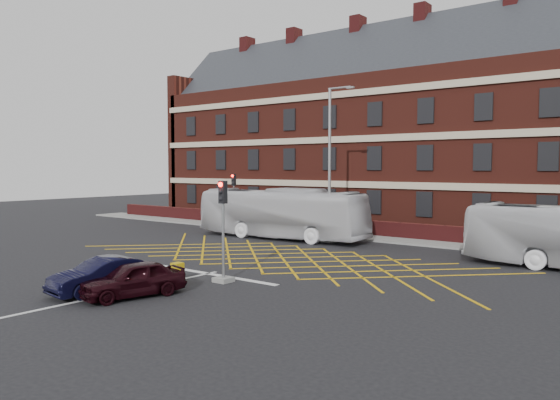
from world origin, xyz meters
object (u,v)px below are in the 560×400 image
Objects in this scene: traffic_light_near at (223,240)px; utility_cabinet at (177,272)px; bus_left at (281,213)px; car_navy at (103,275)px; traffic_light_far at (234,205)px; direction_signs at (224,208)px; street_lamp at (330,188)px; car_maroon at (133,279)px.

utility_cabinet is (-1.53, -1.19, -1.36)m from traffic_light_near.
bus_left is 17.41m from car_navy.
bus_left is 14.22m from traffic_light_near.
bus_left is at bearing -25.10° from traffic_light_far.
utility_cabinet is (14.21, -17.63, -0.97)m from direction_signs.
traffic_light_far is at bearing 131.59° from traffic_light_near.
street_lamp is 13.19m from direction_signs.
street_lamp is at bearing -14.85° from traffic_light_far.
direction_signs is (-14.90, 20.41, 0.71)m from car_maroon.
traffic_light_far reaches higher than direction_signs.
traffic_light_near is at bearing 92.39° from car_maroon.
bus_left is 4.01m from street_lamp.
car_maroon is 0.40× the size of street_lamp.
traffic_light_near is (0.83, 3.97, 1.10)m from car_maroon.
car_maroon is 17.52m from street_lamp.
traffic_light_far is at bearing 126.67° from car_navy.
bus_left is 8.45m from traffic_light_far.
car_maroon is 2.87m from utility_cabinet.
street_lamp is (-0.83, 17.44, 2.81)m from car_navy.
traffic_light_near is 21.58m from traffic_light_far.
bus_left is at bearing 110.53° from utility_cabinet.
traffic_light_far is (-7.65, 3.58, 0.06)m from bus_left.
car_navy is 0.96× the size of traffic_light_far.
street_lamp is at bearing -83.09° from bus_left.
traffic_light_far is 11.71m from street_lamp.
car_navy is 17.68m from street_lamp.
car_navy is 1.86× the size of direction_signs.
street_lamp reaches higher than traffic_light_far.
bus_left reaches higher than car_navy.
bus_left is 5.58× the size of direction_signs.
traffic_light_near reaches higher than utility_cabinet.
utility_cabinet is at bearing -83.63° from street_lamp.
bus_left is at bearing 123.71° from car_maroon.
car_maroon reaches higher than utility_cabinet.
traffic_light_far is 1.94× the size of direction_signs.
car_navy is at bearing -57.01° from direction_signs.
utility_cabinet is (5.15, -13.75, -1.30)m from bus_left.
car_navy is at bearing -168.34° from bus_left.
utility_cabinet is (12.80, -17.33, -1.36)m from traffic_light_far.
car_navy is at bearing -59.48° from traffic_light_far.
direction_signs is at bearing 133.75° from traffic_light_near.
utility_cabinet is at bearing -51.14° from direction_signs.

